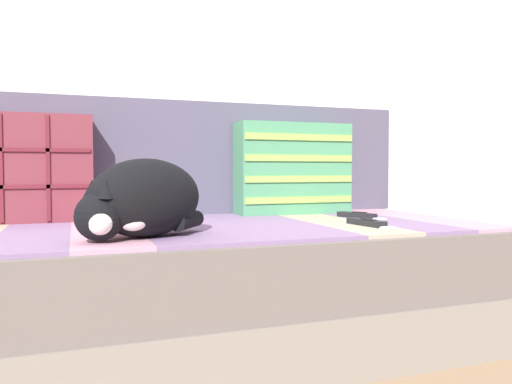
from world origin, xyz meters
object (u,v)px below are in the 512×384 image
throw_pillow_striped (293,169)px  game_remote_far (358,215)px  game_remote_near (368,223)px  sleeping_cat (141,201)px  couch (194,283)px  throw_pillow_quilted (27,168)px

throw_pillow_striped → game_remote_far: (0.14, -0.25, -0.16)m
game_remote_near → sleeping_cat: bearing=-177.2°
couch → game_remote_far: size_ratio=9.67×
sleeping_cat → game_remote_far: (0.78, 0.26, -0.08)m
throw_pillow_quilted → throw_pillow_striped: 0.93m
throw_pillow_quilted → game_remote_near: throw_pillow_quilted is taller
couch → game_remote_near: 0.57m
throw_pillow_striped → game_remote_far: size_ratio=2.26×
throw_pillow_striped → game_remote_near: (0.04, -0.47, -0.16)m
couch → throw_pillow_striped: 0.62m
couch → sleeping_cat: sleeping_cat is taller
throw_pillow_quilted → throw_pillow_striped: bearing=-0.0°
game_remote_near → throw_pillow_quilted: bearing=154.1°
couch → throw_pillow_quilted: (-0.49, 0.24, 0.36)m
throw_pillow_quilted → game_remote_far: bearing=-12.9°
throw_pillow_striped → sleeping_cat: throw_pillow_striped is taller
sleeping_cat → game_remote_far: 0.82m
throw_pillow_striped → sleeping_cat: size_ratio=1.25×
couch → throw_pillow_striped: bearing=28.7°
throw_pillow_striped → game_remote_near: throw_pillow_striped is taller
game_remote_near → game_remote_far: bearing=64.9°
throw_pillow_quilted → game_remote_near: bearing=-25.9°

